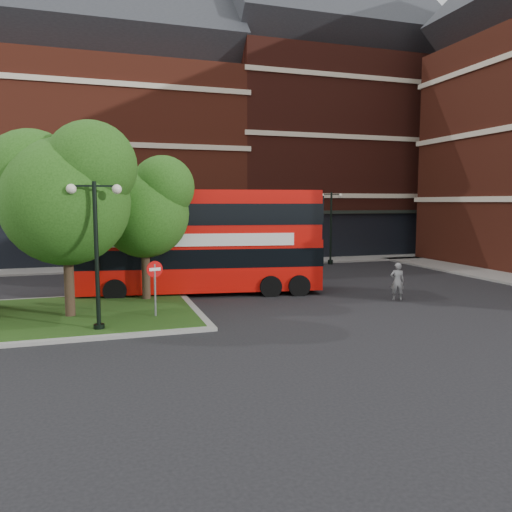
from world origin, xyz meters
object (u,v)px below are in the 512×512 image
object	(u,v)px
woman	(397,281)
car_white	(266,257)
bus	(200,235)
car_silver	(152,259)

from	to	relation	value
woman	car_white	xyz separation A→B (m)	(-1.84, 12.50, -0.16)
bus	car_white	size ratio (longest dim) A/B	2.79
bus	car_white	xyz separation A→B (m)	(6.11, 8.26, -2.13)
bus	car_silver	xyz separation A→B (m)	(-1.29, 9.76, -2.20)
woman	car_silver	bearing A→B (deg)	-32.38
car_white	woman	bearing A→B (deg)	-172.23
woman	car_silver	distance (m)	16.78
bus	woman	distance (m)	9.23
woman	bus	bearing A→B (deg)	-3.88
bus	woman	world-z (taller)	bus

